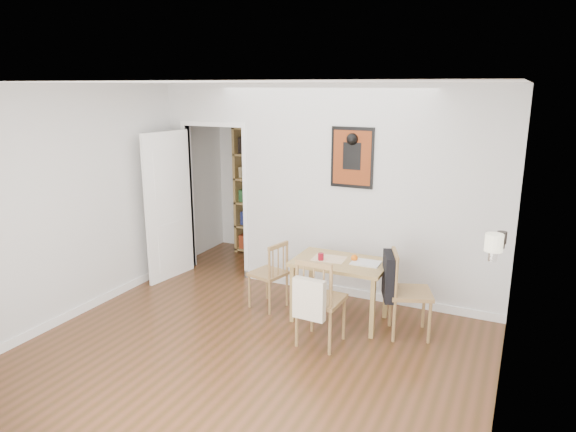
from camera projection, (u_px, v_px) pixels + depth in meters
The scene contains 15 objects.
ground at pixel (272, 334), 5.47m from camera, with size 5.20×5.20×0.00m, color #5A321D.
room_shell at pixel (328, 193), 6.29m from camera, with size 5.20×5.20×5.20m.
dining_table at pixel (340, 268), 5.67m from camera, with size 1.03×0.65×0.70m.
chair_left at pixel (268, 274), 6.06m from camera, with size 0.50×0.50×0.82m.
chair_right at pixel (409, 292), 5.36m from camera, with size 0.64×0.60×0.93m.
chair_front at pixel (320, 300), 5.17m from camera, with size 0.49×0.55×0.94m.
bookshelf at pixel (262, 192), 7.91m from camera, with size 0.84×0.34×1.99m.
fireplace at pixel (496, 309), 4.65m from camera, with size 0.45×1.25×1.16m.
red_glass at pixel (321, 257), 5.66m from camera, with size 0.06×0.06×0.08m, color maroon.
orange_fruit at pixel (354, 258), 5.64m from camera, with size 0.08×0.08×0.08m, color orange.
placemat at pixel (329, 259), 5.72m from camera, with size 0.36×0.27×0.00m, color beige.
notebook at pixel (366, 263), 5.57m from camera, with size 0.31×0.23×0.02m, color silver.
mantel_lamp at pixel (494, 244), 4.24m from camera, with size 0.15×0.15×0.23m.
ceramic_jar_a at pixel (499, 241), 4.61m from camera, with size 0.11×0.11×0.13m, color black.
ceramic_jar_b at pixel (502, 237), 4.73m from camera, with size 0.09×0.09×0.11m, color black.
Camera 1 is at (2.29, -4.44, 2.58)m, focal length 32.00 mm.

